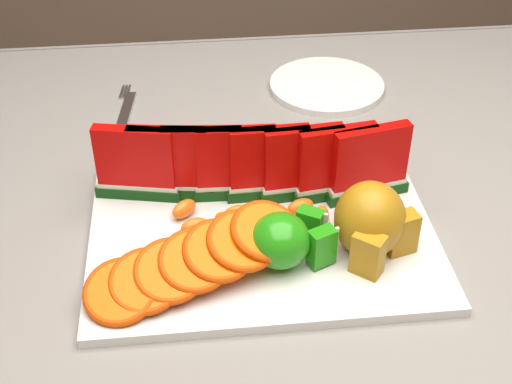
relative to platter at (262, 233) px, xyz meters
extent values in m
cube|color=#452E1A|center=(0.00, 0.03, -0.03)|extent=(1.40, 0.90, 0.03)
cube|color=gray|center=(0.00, 0.03, -0.01)|extent=(1.52, 1.02, 0.01)
cube|color=gray|center=(0.00, 0.54, -0.10)|extent=(1.52, 0.01, 0.20)
cube|color=silver|center=(0.00, 0.00, 0.00)|extent=(0.40, 0.30, 0.01)
ellipsoid|color=#29931A|center=(0.01, -0.06, 0.04)|extent=(0.07, 0.07, 0.06)
cube|color=#29931A|center=(0.06, -0.07, 0.03)|extent=(0.03, 0.03, 0.04)
cube|color=beige|center=(0.06, -0.07, 0.03)|extent=(0.03, 0.01, 0.04)
cube|color=#29931A|center=(0.05, -0.03, 0.03)|extent=(0.03, 0.03, 0.04)
cube|color=beige|center=(0.06, -0.03, 0.03)|extent=(0.02, 0.02, 0.04)
ellipsoid|color=#AF6807|center=(0.11, -0.04, 0.05)|extent=(0.10, 0.10, 0.09)
cube|color=#AF6807|center=(0.10, -0.08, 0.03)|extent=(0.04, 0.04, 0.05)
cube|color=#AF6807|center=(0.15, -0.05, 0.03)|extent=(0.04, 0.03, 0.05)
cylinder|color=silver|center=(0.14, 0.35, 0.00)|extent=(0.18, 0.18, 0.01)
cube|color=silver|center=(-0.17, 0.27, 0.00)|extent=(0.03, 0.17, 0.00)
cube|color=silver|center=(-0.18, 0.36, 0.00)|extent=(0.01, 0.04, 0.00)
cube|color=silver|center=(-0.17, 0.36, 0.00)|extent=(0.01, 0.04, 0.00)
cube|color=silver|center=(-0.17, 0.36, 0.00)|extent=(0.01, 0.04, 0.00)
cube|color=#0D380E|center=(-0.14, 0.08, 0.01)|extent=(0.11, 0.04, 0.01)
cube|color=silver|center=(-0.14, 0.08, 0.02)|extent=(0.10, 0.04, 0.01)
cube|color=red|center=(-0.14, 0.08, 0.07)|extent=(0.10, 0.04, 0.08)
cube|color=#0D380E|center=(-0.10, 0.08, 0.01)|extent=(0.11, 0.04, 0.01)
cube|color=silver|center=(-0.10, 0.08, 0.02)|extent=(0.10, 0.03, 0.01)
cube|color=red|center=(-0.10, 0.08, 0.07)|extent=(0.10, 0.03, 0.08)
cube|color=#0D380E|center=(-0.06, 0.07, 0.01)|extent=(0.11, 0.03, 0.01)
cube|color=silver|center=(-0.06, 0.07, 0.02)|extent=(0.10, 0.03, 0.01)
cube|color=red|center=(-0.06, 0.07, 0.07)|extent=(0.10, 0.02, 0.08)
cube|color=#0D380E|center=(-0.02, 0.07, 0.01)|extent=(0.11, 0.02, 0.01)
cube|color=silver|center=(-0.02, 0.07, 0.02)|extent=(0.10, 0.02, 0.01)
cube|color=red|center=(-0.02, 0.07, 0.07)|extent=(0.10, 0.02, 0.08)
cube|color=#0D380E|center=(0.02, 0.06, 0.01)|extent=(0.11, 0.02, 0.01)
cube|color=silver|center=(0.02, 0.06, 0.02)|extent=(0.10, 0.02, 0.01)
cube|color=red|center=(0.02, 0.06, 0.07)|extent=(0.10, 0.02, 0.08)
cube|color=#0D380E|center=(0.06, 0.06, 0.01)|extent=(0.11, 0.03, 0.01)
cube|color=silver|center=(0.06, 0.06, 0.02)|extent=(0.10, 0.03, 0.01)
cube|color=red|center=(0.06, 0.06, 0.07)|extent=(0.10, 0.02, 0.08)
cube|color=#0D380E|center=(0.10, 0.05, 0.01)|extent=(0.11, 0.04, 0.01)
cube|color=silver|center=(0.10, 0.05, 0.02)|extent=(0.10, 0.03, 0.01)
cube|color=red|center=(0.10, 0.05, 0.07)|extent=(0.10, 0.03, 0.08)
cube|color=#0D380E|center=(0.14, 0.05, 0.01)|extent=(0.11, 0.04, 0.01)
cube|color=silver|center=(0.14, 0.05, 0.02)|extent=(0.10, 0.04, 0.01)
cube|color=red|center=(0.14, 0.05, 0.07)|extent=(0.10, 0.04, 0.08)
cylinder|color=#C93C00|center=(-0.16, -0.10, 0.02)|extent=(0.08, 0.08, 0.03)
torus|color=#AF3300|center=(-0.16, -0.10, 0.02)|extent=(0.09, 0.09, 0.04)
cylinder|color=#C93C00|center=(-0.13, -0.09, 0.03)|extent=(0.08, 0.07, 0.03)
torus|color=#AF3300|center=(-0.13, -0.09, 0.03)|extent=(0.09, 0.08, 0.04)
cylinder|color=#C93C00|center=(-0.11, -0.09, 0.03)|extent=(0.07, 0.07, 0.03)
torus|color=#AF3300|center=(-0.11, -0.09, 0.03)|extent=(0.08, 0.08, 0.04)
cylinder|color=#C93C00|center=(-0.08, -0.08, 0.04)|extent=(0.08, 0.08, 0.03)
torus|color=#AF3300|center=(-0.08, -0.08, 0.04)|extent=(0.09, 0.09, 0.04)
cylinder|color=#C93C00|center=(-0.05, -0.07, 0.04)|extent=(0.09, 0.09, 0.03)
torus|color=#AF3300|center=(-0.05, -0.07, 0.04)|extent=(0.10, 0.10, 0.04)
cylinder|color=#C93C00|center=(-0.03, -0.06, 0.04)|extent=(0.09, 0.09, 0.03)
torus|color=#AF3300|center=(-0.03, -0.06, 0.04)|extent=(0.10, 0.10, 0.04)
cylinder|color=#C93C00|center=(0.00, -0.05, 0.05)|extent=(0.09, 0.09, 0.03)
torus|color=#AF3300|center=(0.00, -0.05, 0.05)|extent=(0.11, 0.11, 0.04)
cylinder|color=#C93C00|center=(-0.11, 0.13, 0.02)|extent=(0.08, 0.08, 0.03)
torus|color=#AF3300|center=(-0.11, 0.13, 0.02)|extent=(0.09, 0.08, 0.03)
cylinder|color=#C93C00|center=(-0.06, 0.13, 0.02)|extent=(0.08, 0.08, 0.03)
torus|color=#AF3300|center=(-0.06, 0.13, 0.02)|extent=(0.09, 0.09, 0.03)
cylinder|color=#C93C00|center=(-0.01, 0.13, 0.03)|extent=(0.09, 0.09, 0.03)
torus|color=#AF3300|center=(-0.01, 0.13, 0.03)|extent=(0.10, 0.10, 0.03)
cylinder|color=#C93C00|center=(0.03, 0.13, 0.03)|extent=(0.09, 0.09, 0.03)
torus|color=#AF3300|center=(0.03, 0.13, 0.03)|extent=(0.10, 0.10, 0.03)
ellipsoid|color=orange|center=(-0.09, 0.03, 0.02)|extent=(0.04, 0.04, 0.02)
ellipsoid|color=orange|center=(-0.08, 0.00, 0.02)|extent=(0.04, 0.03, 0.02)
ellipsoid|color=orange|center=(-0.04, 0.01, 0.02)|extent=(0.04, 0.03, 0.02)
ellipsoid|color=orange|center=(-0.03, 0.02, 0.02)|extent=(0.04, 0.03, 0.02)
ellipsoid|color=orange|center=(0.00, 0.00, 0.02)|extent=(0.04, 0.03, 0.02)
ellipsoid|color=orange|center=(0.02, 0.00, 0.02)|extent=(0.04, 0.03, 0.02)
ellipsoid|color=orange|center=(0.05, 0.02, 0.02)|extent=(0.04, 0.03, 0.02)
ellipsoid|color=orange|center=(0.07, 0.00, 0.02)|extent=(0.02, 0.04, 0.02)
camera|label=1|loc=(-0.08, -0.63, 0.54)|focal=50.00mm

